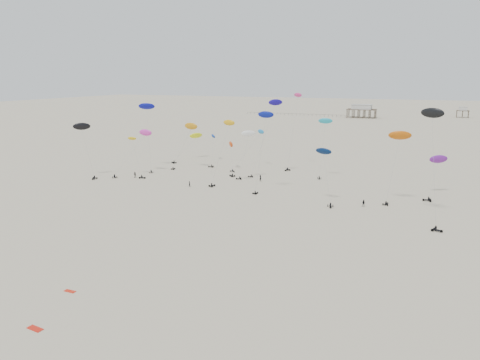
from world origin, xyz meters
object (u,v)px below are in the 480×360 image
at_px(pavilion_main, 362,112).
at_px(rig_0, 324,132).
at_px(spectator_0, 190,187).
at_px(pavilion_small, 463,113).
at_px(rig_4, 326,166).

relative_size(pavilion_main, rig_0, 1.14).
height_order(rig_0, spectator_0, rig_0).
bearing_deg(spectator_0, pavilion_main, -60.01).
relative_size(pavilion_small, spectator_0, 4.74).
xyz_separation_m(pavilion_main, pavilion_small, (70.00, 30.00, -0.74)).
height_order(pavilion_main, rig_0, rig_0).
distance_m(pavilion_small, rig_0, 255.36).
relative_size(pavilion_small, rig_0, 0.49).
bearing_deg(pavilion_main, rig_4, -83.78).
xyz_separation_m(pavilion_small, rig_4, (-42.88, -278.85, 5.77)).
xyz_separation_m(pavilion_main, rig_0, (20.26, -220.23, 10.02)).
relative_size(rig_0, rig_4, 1.35).
bearing_deg(spectator_0, pavilion_small, -73.74).
relative_size(rig_4, spectator_0, 7.22).
height_order(pavilion_main, pavilion_small, pavilion_main).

